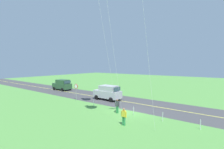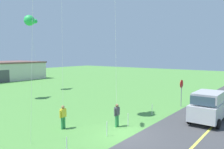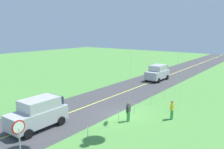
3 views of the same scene
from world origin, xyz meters
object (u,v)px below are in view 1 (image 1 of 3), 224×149
car_suv_foreground (108,92)px  person_adult_near (117,106)px  stop_sign (76,89)px  person_adult_companion (124,116)px  car_parked_east_far (62,85)px

car_suv_foreground → person_adult_near: 6.91m
stop_sign → person_adult_companion: stop_sign is taller
car_suv_foreground → stop_sign: bearing=43.6°
car_suv_foreground → person_adult_near: size_ratio=2.75×
stop_sign → person_adult_near: bearing=171.1°
stop_sign → person_adult_companion: size_ratio=1.60×
car_parked_east_far → car_suv_foreground: bearing=174.2°
person_adult_companion → stop_sign: bearing=2.1°
car_suv_foreground → person_adult_companion: bearing=136.1°
car_suv_foreground → person_adult_near: (-5.07, 4.70, -0.29)m
car_parked_east_far → person_adult_companion: car_parked_east_far is taller
person_adult_companion → car_parked_east_far: bearing=-0.6°
stop_sign → person_adult_companion: (-11.11, 3.95, -0.94)m
person_adult_near → person_adult_companion: size_ratio=1.00×
car_suv_foreground → person_adult_companion: 10.53m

